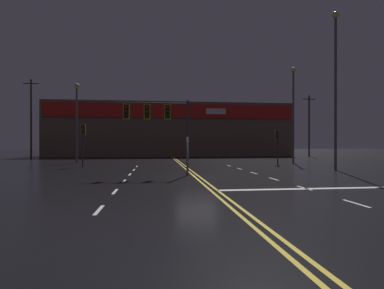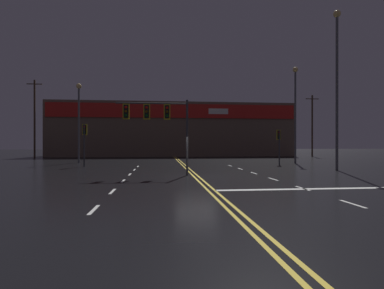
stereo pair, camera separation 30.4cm
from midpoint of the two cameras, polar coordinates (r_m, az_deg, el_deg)
name	(u,v)px [view 2 (the right image)]	position (r m, az deg, el deg)	size (l,w,h in m)	color
ground_plane	(196,177)	(18.75, 1.29, -6.14)	(200.00, 200.00, 0.00)	black
road_markings	(210,178)	(17.93, 3.94, -6.41)	(12.69, 60.00, 0.01)	gold
traffic_signal_median	(156,116)	(19.36, -6.48, 5.35)	(4.61, 0.36, 4.89)	#38383D
traffic_signal_corner_northeast	(279,139)	(30.75, 16.49, 1.00)	(0.42, 0.36, 3.44)	#38383D
traffic_signal_corner_northwest	(84,135)	(28.52, -19.52, 1.66)	(0.42, 0.36, 3.83)	#38383D
streetlight_median_approach	(79,112)	(34.71, -20.52, 5.91)	(0.56, 0.56, 8.59)	#59595E
streetlight_far_left	(337,72)	(26.32, 26.20, 12.32)	(0.56, 0.56, 12.37)	#59595E
streetlight_far_right	(295,102)	(34.05, 19.33, 7.57)	(0.56, 0.56, 10.25)	#59595E
building_backdrop	(173,130)	(52.65, -3.41, 2.71)	(40.15, 10.23, 8.85)	brown
utility_pole_row	(171,121)	(46.64, -3.89, 4.49)	(45.42, 0.26, 11.53)	#4C3828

